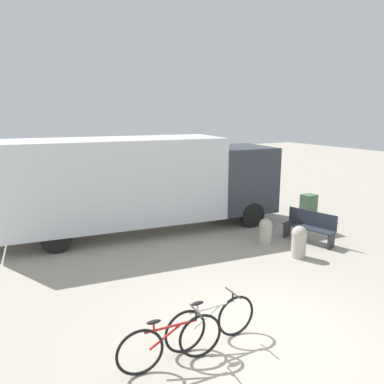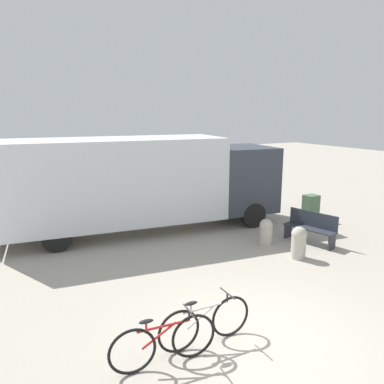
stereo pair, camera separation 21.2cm
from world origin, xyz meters
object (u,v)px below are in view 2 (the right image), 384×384
object	(u,v)px
utility_box	(311,208)
bicycle_near	(164,342)
bollard_far_bench	(266,231)
delivery_truck	(143,180)
bollard_near_bench	(299,241)
park_bench	(311,227)
bicycle_middle	(205,322)

from	to	relation	value
utility_box	bicycle_near	bearing A→B (deg)	-149.79
bollard_far_bench	bicycle_near	bearing A→B (deg)	-144.91
delivery_truck	bollard_far_bench	xyz separation A→B (m)	(2.54, -2.96, -1.21)
bollard_near_bench	utility_box	xyz separation A→B (m)	(2.89, 2.36, -0.00)
delivery_truck	park_bench	size ratio (longest dim) A/B	5.69
park_bench	bollard_near_bench	distance (m)	1.35
bicycle_middle	bollard_far_bench	xyz separation A→B (m)	(3.93, 3.18, 0.02)
delivery_truck	bollard_near_bench	bearing A→B (deg)	-49.85
delivery_truck	bicycle_near	xyz separation A→B (m)	(-2.20, -6.30, -1.24)
delivery_truck	park_bench	xyz separation A→B (m)	(3.78, -3.46, -1.14)
bollard_far_bench	utility_box	size ratio (longest dim) A/B	0.84
park_bench	utility_box	distance (m)	2.40
bicycle_middle	bollard_far_bench	world-z (taller)	bicycle_middle
bicycle_middle	bicycle_near	bearing A→B (deg)	-167.31
park_bench	bicycle_near	bearing A→B (deg)	101.73
bicycle_near	bicycle_middle	world-z (taller)	same
park_bench	bollard_near_bench	bearing A→B (deg)	107.40
bollard_far_bench	bicycle_middle	bearing A→B (deg)	-141.04
delivery_truck	bicycle_near	size ratio (longest dim) A/B	5.29
delivery_truck	park_bench	distance (m)	5.25
bollard_near_bench	bicycle_middle	bearing A→B (deg)	-153.70
bicycle_near	utility_box	distance (m)	8.94
park_bench	bicycle_middle	world-z (taller)	park_bench
bollard_near_bench	park_bench	bearing A→B (deg)	31.01
bicycle_near	utility_box	xyz separation A→B (m)	(7.72, 4.50, 0.07)
bicycle_near	bicycle_middle	xyz separation A→B (m)	(0.82, 0.16, 0.00)
bicycle_near	bicycle_middle	distance (m)	0.83
bicycle_middle	utility_box	distance (m)	8.15
bicycle_near	bollard_far_bench	bearing A→B (deg)	40.67
park_bench	bicycle_near	size ratio (longest dim) A/B	0.93
bicycle_near	bicycle_middle	size ratio (longest dim) A/B	1.00
park_bench	bicycle_middle	xyz separation A→B (m)	(-5.17, -2.68, -0.10)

